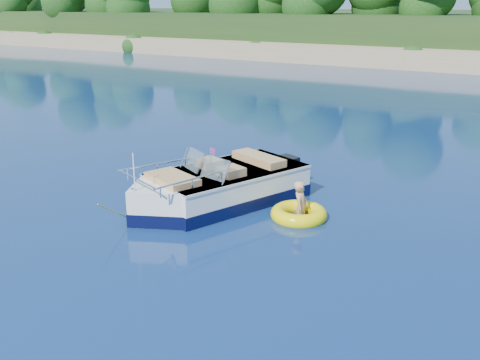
{
  "coord_description": "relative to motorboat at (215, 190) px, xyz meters",
  "views": [
    {
      "loc": [
        6.4,
        -8.35,
        4.9
      ],
      "look_at": [
        -0.25,
        1.98,
        0.85
      ],
      "focal_mm": 40.0,
      "sensor_mm": 36.0,
      "label": 1
    }
  ],
  "objects": [
    {
      "name": "ground",
      "position": [
        1.1,
        -2.15,
        -0.38
      ],
      "size": [
        160.0,
        160.0,
        0.0
      ],
      "primitive_type": "plane",
      "color": "#0B214E",
      "rests_on": "ground"
    },
    {
      "name": "tow_tube",
      "position": [
        2.23,
        0.32,
        -0.29
      ],
      "size": [
        1.73,
        1.73,
        0.36
      ],
      "rotation": [
        0.0,
        0.0,
        -0.33
      ],
      "color": "#FFE607",
      "rests_on": "ground"
    },
    {
      "name": "boy",
      "position": [
        2.23,
        0.41,
        -0.38
      ],
      "size": [
        0.52,
        0.81,
        1.47
      ],
      "primitive_type": "imported",
      "rotation": [
        0.0,
        -0.17,
        1.84
      ],
      "color": "tan",
      "rests_on": "ground"
    },
    {
      "name": "motorboat",
      "position": [
        0.0,
        0.0,
        0.0
      ],
      "size": [
        3.28,
        5.7,
        1.97
      ],
      "rotation": [
        0.0,
        0.0,
        -0.33
      ],
      "color": "white",
      "rests_on": "ground"
    }
  ]
}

